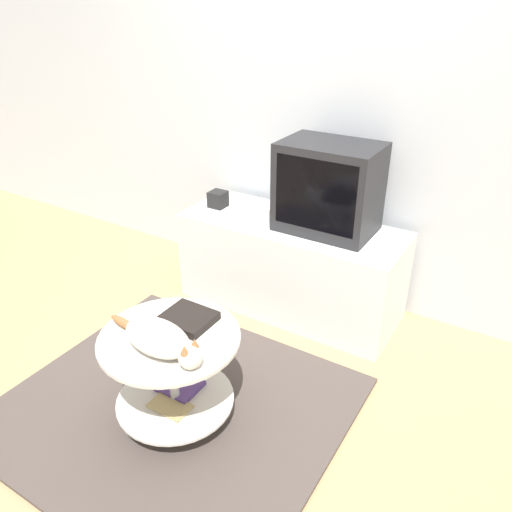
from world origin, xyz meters
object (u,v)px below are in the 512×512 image
Objects in this scene: speaker at (218,199)px; cat at (160,339)px; dvd_box at (188,319)px; tv at (329,188)px.

speaker reaches higher than cat.
speaker is 0.46× the size of dvd_box.
speaker reaches higher than dvd_box.
tv reaches higher than cat.
tv is at bearing 89.96° from cat.
cat is (0.03, -0.22, 0.04)m from dvd_box.
tv reaches higher than dvd_box.
cat is at bearing -83.34° from dvd_box.
tv reaches higher than speaker.
tv is 1.15m from dvd_box.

